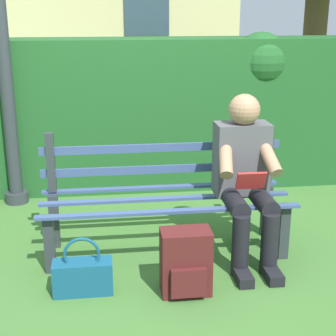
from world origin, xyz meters
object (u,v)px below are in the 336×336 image
object	(u,v)px
park_bench	(165,195)
handbag	(83,275)
backpack	(186,263)
person_seated	(245,174)

from	to	relation	value
park_bench	handbag	size ratio (longest dim) A/B	4.74
park_bench	backpack	size ratio (longest dim) A/B	4.26
person_seated	park_bench	bearing A→B (deg)	-18.24
handbag	person_seated	bearing A→B (deg)	-160.89
park_bench	handbag	distance (m)	0.87
backpack	park_bench	bearing A→B (deg)	-85.59
park_bench	handbag	xyz separation A→B (m)	(0.59, 0.57, -0.30)
handbag	park_bench	bearing A→B (deg)	-135.81
backpack	handbag	bearing A→B (deg)	-7.22
person_seated	backpack	distance (m)	0.79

